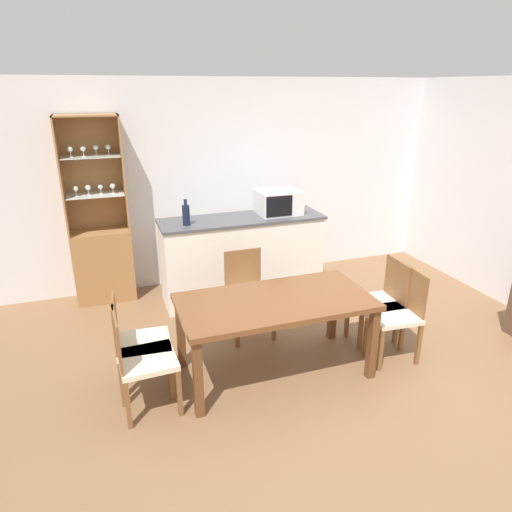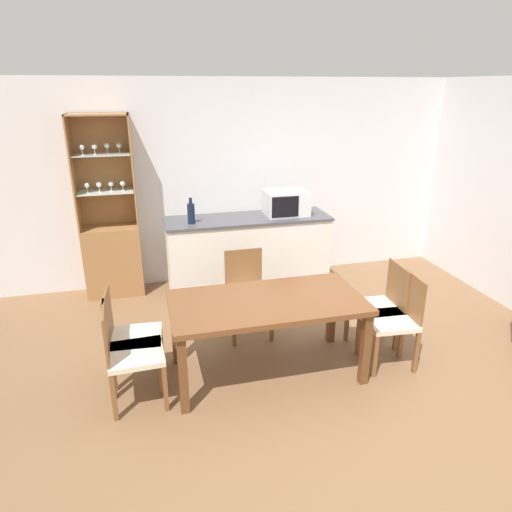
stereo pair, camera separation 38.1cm
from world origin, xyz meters
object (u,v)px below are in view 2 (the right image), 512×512
object	(u,v)px
display_cabinet	(112,245)
wine_bottle	(191,213)
dining_chair_side_right_far	(380,307)
microwave	(286,203)
dining_table	(267,309)
dining_chair_side_left_far	(130,337)
dining_chair_side_left_near	(130,354)
dining_chair_side_right_near	(394,319)
dining_chair_head_far	(247,293)

from	to	relation	value
display_cabinet	wine_bottle	xyz separation A→B (m)	(0.92, -0.59, 0.50)
dining_chair_side_right_far	wine_bottle	bearing A→B (deg)	51.92
display_cabinet	microwave	distance (m)	2.17
dining_table	dining_chair_side_left_far	world-z (taller)	dining_chair_side_left_far
dining_table	dining_chair_side_left_near	xyz separation A→B (m)	(-1.16, -0.13, -0.19)
dining_chair_side_left_far	wine_bottle	world-z (taller)	wine_bottle
dining_chair_side_right_near	microwave	bearing A→B (deg)	19.47
dining_chair_side_right_near	dining_chair_side_left_far	size ratio (longest dim) A/B	1.00
dining_table	dining_chair_head_far	distance (m)	0.78
dining_chair_side_right_near	dining_chair_side_left_far	xyz separation A→B (m)	(-2.32, 0.26, 0.00)
display_cabinet	wine_bottle	world-z (taller)	display_cabinet
dining_chair_side_left_near	microwave	size ratio (longest dim) A/B	1.73
dining_chair_head_far	dining_chair_side_left_near	world-z (taller)	same
dining_table	dining_chair_head_far	xyz separation A→B (m)	(-0.00, 0.75, -0.19)
dining_chair_side_left_far	microwave	size ratio (longest dim) A/B	1.73
dining_chair_head_far	dining_chair_side_left_far	world-z (taller)	same
microwave	wine_bottle	bearing A→B (deg)	-173.96
display_cabinet	microwave	world-z (taller)	display_cabinet
display_cabinet	dining_table	xyz separation A→B (m)	(1.37, -2.11, 0.02)
dining_chair_side_right_far	microwave	xyz separation A→B (m)	(-0.48, 1.52, 0.69)
dining_chair_side_left_near	microwave	bearing A→B (deg)	131.38
dining_table	dining_chair_side_right_far	xyz separation A→B (m)	(1.16, 0.12, -0.19)
dining_chair_side_right_near	microwave	distance (m)	1.97
dining_chair_side_right_far	microwave	distance (m)	1.74
dining_chair_side_left_far	dining_chair_side_left_near	xyz separation A→B (m)	(-0.00, -0.26, 0.00)
dining_chair_head_far	wine_bottle	xyz separation A→B (m)	(-0.45, 0.78, 0.67)
dining_chair_side_right_far	dining_chair_side_right_near	world-z (taller)	same
dining_chair_side_right_far	dining_chair_side_left_far	distance (m)	2.32
dining_chair_side_left_far	wine_bottle	xyz separation A→B (m)	(0.71, 1.40, 0.67)
dining_table	dining_chair_side_right_far	world-z (taller)	dining_chair_side_right_far
dining_chair_side_right_near	wine_bottle	size ratio (longest dim) A/B	2.97
dining_chair_side_right_near	dining_chair_side_left_near	bearing A→B (deg)	94.43
dining_chair_side_right_far	dining_chair_side_left_far	bearing A→B (deg)	92.77
dining_table	wine_bottle	distance (m)	1.67
dining_chair_side_left_near	microwave	world-z (taller)	microwave
dining_chair_side_right_near	microwave	size ratio (longest dim) A/B	1.73
microwave	dining_chair_head_far	bearing A→B (deg)	-127.44
dining_table	dining_chair_side_left_near	bearing A→B (deg)	-173.68
dining_chair_side_left_far	dining_chair_side_left_near	world-z (taller)	same
display_cabinet	dining_chair_side_left_near	xyz separation A→B (m)	(0.21, -2.24, -0.17)
dining_chair_side_right_far	wine_bottle	distance (m)	2.24
dining_table	microwave	xyz separation A→B (m)	(0.69, 1.65, 0.50)
dining_table	wine_bottle	size ratio (longest dim) A/B	5.71
dining_table	dining_chair_head_far	world-z (taller)	dining_chair_head_far
wine_bottle	dining_table	bearing A→B (deg)	-73.48
display_cabinet	wine_bottle	distance (m)	1.20
display_cabinet	dining_chair_side_right_far	bearing A→B (deg)	-38.16
dining_table	dining_chair_side_right_far	distance (m)	1.18
wine_bottle	display_cabinet	bearing A→B (deg)	147.39
dining_chair_side_right_far	dining_table	bearing A→B (deg)	99.01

